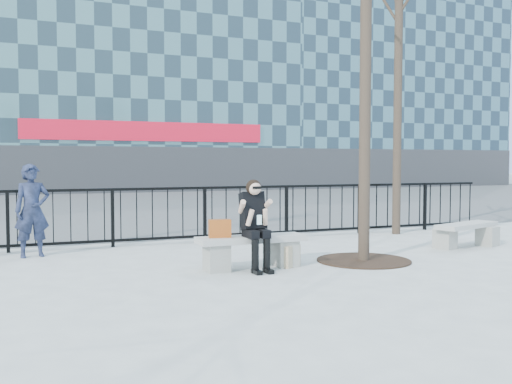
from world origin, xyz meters
name	(u,v)px	position (x,y,z in m)	size (l,w,h in m)	color
ground	(252,268)	(0.00, 0.00, 0.00)	(120.00, 120.00, 0.00)	#969792
street_surface	(109,203)	(0.00, 15.00, 0.00)	(60.00, 23.00, 0.01)	#474747
railing	(195,215)	(0.00, 3.00, 0.55)	(14.00, 0.06, 1.10)	black
building_right	(371,40)	(20.00, 27.00, 10.30)	(16.20, 10.20, 20.60)	#476E71
tree_grate	(364,260)	(1.90, -0.10, 0.01)	(1.50, 1.50, 0.02)	black
bench_main	(252,248)	(0.00, 0.00, 0.30)	(1.65, 0.46, 0.49)	slate
bench_second	(467,232)	(4.52, 0.46, 0.28)	(1.52, 0.42, 0.45)	slate
seated_woman	(256,225)	(0.00, -0.16, 0.67)	(0.50, 0.64, 1.34)	black
handbag	(220,228)	(-0.49, 0.02, 0.62)	(0.32, 0.15, 0.26)	#9D4313
shopping_bag	(291,256)	(0.60, -0.11, 0.16)	(0.35, 0.13, 0.33)	beige
standing_man	(32,211)	(-3.01, 2.37, 0.78)	(0.57, 0.37, 1.56)	black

